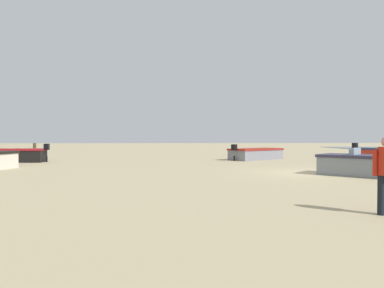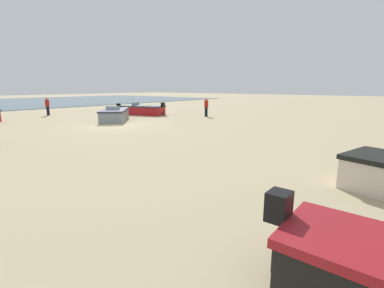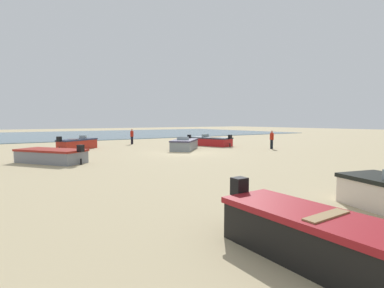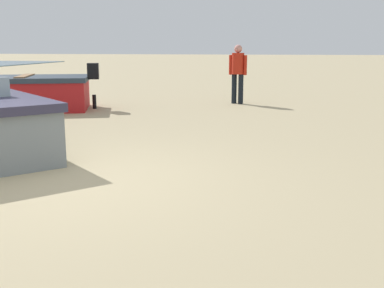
% 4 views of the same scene
% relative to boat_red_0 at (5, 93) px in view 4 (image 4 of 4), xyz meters
% --- Properties ---
extents(ground_plane, '(160.00, 160.00, 0.00)m').
position_rel_boat_red_0_xyz_m(ground_plane, '(5.76, 4.11, -0.44)').
color(ground_plane, tan).
extents(boat_red_0, '(2.89, 4.49, 1.16)m').
position_rel_boat_red_0_xyz_m(boat_red_0, '(0.00, 0.00, 0.00)').
color(boat_red_0, red).
rests_on(boat_red_0, ground).
extents(beach_walker_foreground, '(0.43, 0.53, 1.62)m').
position_rel_boat_red_0_xyz_m(beach_walker_foreground, '(-2.38, 5.62, 0.52)').
color(beach_walker_foreground, black).
rests_on(beach_walker_foreground, ground).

